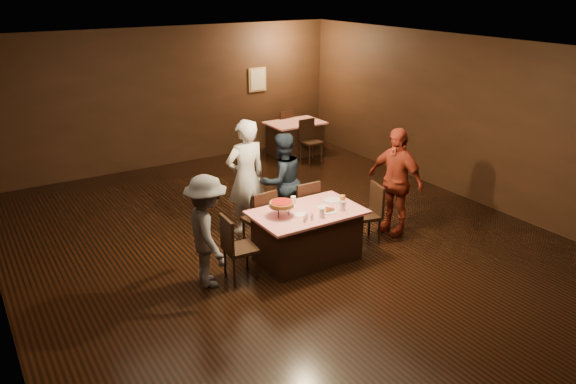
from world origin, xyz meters
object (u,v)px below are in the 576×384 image
object	(u,v)px
chair_back_near	(311,141)
diner_navy_hoodie	(282,181)
plate_empty	(332,200)
glass_front_right	(343,206)
chair_end_right	(365,214)
diner_grey_knit	(207,232)
glass_front_left	(322,213)
chair_end_left	(240,247)
diner_white_jacket	(246,177)
chair_far_right	(302,208)
glass_back	(293,201)
main_table	(307,235)
glass_amber	(343,200)
pizza_stand	(282,204)
back_table	(295,138)
chair_back_far	(282,129)
chair_far_left	(259,218)
diner_red_shirt	(395,181)

from	to	relation	value
chair_back_near	diner_navy_hoodie	distance (m)	3.68
plate_empty	glass_front_right	distance (m)	0.42
chair_end_right	diner_grey_knit	bearing A→B (deg)	-79.80
diner_grey_knit	glass_front_left	size ratio (longest dim) A/B	11.20
chair_end_left	diner_white_jacket	bearing A→B (deg)	-27.21
chair_far_right	chair_end_right	size ratio (longest dim) A/B	1.00
diner_white_jacket	glass_back	xyz separation A→B (m)	(0.26, -1.02, -0.11)
main_table	chair_far_right	distance (m)	0.85
chair_back_near	diner_grey_knit	size ratio (longest dim) A/B	0.61
plate_empty	glass_back	world-z (taller)	glass_back
chair_back_near	glass_back	distance (m)	4.59
chair_back_near	glass_amber	distance (m)	4.53
diner_white_jacket	glass_front_right	world-z (taller)	diner_white_jacket
pizza_stand	plate_empty	size ratio (longest dim) A/B	1.52
back_table	chair_back_far	world-z (taller)	chair_back_far
glass_amber	chair_far_left	bearing A→B (deg)	141.34
diner_red_shirt	plate_empty	world-z (taller)	diner_red_shirt
diner_white_jacket	diner_grey_knit	world-z (taller)	diner_white_jacket
chair_far_left	chair_far_right	world-z (taller)	same
main_table	diner_grey_knit	size ratio (longest dim) A/B	1.02
chair_far_left	chair_end_right	world-z (taller)	same
main_table	chair_back_far	distance (m)	5.90
chair_back_far	diner_red_shirt	distance (m)	5.27
chair_end_left	chair_back_near	xyz separation A→B (m)	(3.83, 3.93, 0.00)
diner_grey_knit	diner_red_shirt	size ratio (longest dim) A/B	0.89
chair_far_right	glass_front_left	distance (m)	1.17
diner_red_shirt	chair_back_far	bearing A→B (deg)	157.68
glass_front_left	diner_red_shirt	bearing A→B (deg)	12.44
pizza_stand	diner_grey_knit	bearing A→B (deg)	177.79
chair_far_left	back_table	bearing A→B (deg)	-134.36
back_table	diner_navy_hoodie	xyz separation A→B (m)	(-2.43, -3.43, 0.43)
diner_grey_knit	glass_back	bearing A→B (deg)	-74.32
diner_red_shirt	glass_front_left	xyz separation A→B (m)	(-1.70, -0.37, -0.04)
chair_back_near	glass_front_right	size ratio (longest dim) A/B	6.79
back_table	chair_end_right	xyz separation A→B (m)	(-1.63, -4.63, 0.09)
glass_back	back_table	bearing A→B (deg)	57.35
chair_far_right	diner_grey_knit	bearing A→B (deg)	19.43
diner_grey_knit	chair_end_left	bearing A→B (deg)	-94.35
chair_back_near	plate_empty	bearing A→B (deg)	-122.16
diner_navy_hoodie	glass_front_left	bearing A→B (deg)	78.87
chair_back_far	glass_front_left	xyz separation A→B (m)	(-2.68, -5.53, 0.37)
chair_end_left	diner_grey_knit	xyz separation A→B (m)	(-0.44, 0.09, 0.31)
diner_white_jacket	glass_front_right	bearing A→B (deg)	113.53
chair_back_far	diner_white_jacket	bearing A→B (deg)	42.80
back_table	diner_white_jacket	world-z (taller)	diner_white_jacket
back_table	chair_far_right	distance (m)	4.53
chair_far_right	glass_back	world-z (taller)	chair_far_right
plate_empty	chair_back_near	bearing A→B (deg)	60.09
chair_far_right	chair_back_far	bearing A→B (deg)	-116.71
chair_back_near	diner_navy_hoodie	world-z (taller)	diner_navy_hoodie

